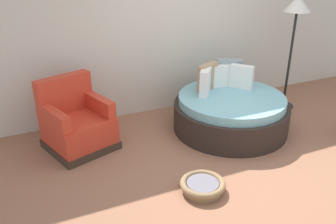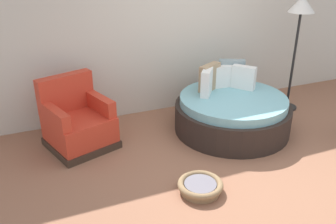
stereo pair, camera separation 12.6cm
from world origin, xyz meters
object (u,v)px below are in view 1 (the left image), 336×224
pet_basket (203,186)px  round_daybed (230,111)px  floor_lamp (296,15)px  red_armchair (77,124)px

pet_basket → round_daybed: bearing=46.9°
round_daybed → pet_basket: round_daybed is taller
pet_basket → floor_lamp: size_ratio=0.28×
red_armchair → pet_basket: red_armchair is taller
red_armchair → pet_basket: bearing=-56.0°
round_daybed → floor_lamp: floor_lamp is taller
round_daybed → pet_basket: size_ratio=3.28×
round_daybed → pet_basket: bearing=-133.1°
round_daybed → floor_lamp: bearing=13.4°
floor_lamp → round_daybed: bearing=-166.6°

